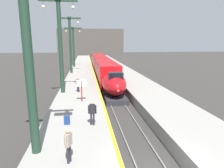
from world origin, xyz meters
TOP-DOWN VIEW (x-y plane):
  - platform_left at (-4.05, 24.75)m, footprint 4.80×110.00m
  - platform_right at (4.05, 24.75)m, footprint 4.80×110.00m
  - platform_left_safety_stripe at (-1.77, 24.75)m, footprint 0.20×107.80m
  - rail_main_left at (-0.75, 27.50)m, footprint 0.08×110.00m
  - rail_main_right at (0.75, 27.50)m, footprint 0.08×110.00m
  - highspeed_train_main at (0.00, 30.03)m, footprint 2.92×37.96m
  - station_column_near at (-5.85, 1.85)m, footprint 4.00×0.68m
  - station_column_mid at (-5.90, 14.29)m, footprint 4.00×0.68m
  - station_column_far at (-5.90, 29.08)m, footprint 4.00×0.68m
  - station_column_distant at (-5.90, 38.72)m, footprint 4.00×0.68m
  - passenger_near_edge at (-2.91, 4.83)m, footprint 0.57×0.26m
  - passenger_mid_platform at (-4.17, 14.22)m, footprint 0.49×0.40m
  - passenger_far_waiting at (-4.16, 0.71)m, footprint 0.35×0.53m
  - rolling_suitcase at (-4.64, 5.17)m, footprint 0.40×0.22m
  - departure_info_board at (-3.70, 10.43)m, footprint 0.90×0.10m
  - terminus_back_wall at (0.00, 102.00)m, footprint 36.00×2.00m

SIDE VIEW (x-z plane):
  - rail_main_left at x=-0.75m, z-range 0.00..0.12m
  - rail_main_right at x=0.75m, z-range 0.00..0.12m
  - platform_left at x=-4.05m, z-range 0.00..1.05m
  - platform_right at x=4.05m, z-range 0.00..1.05m
  - platform_left_safety_stripe at x=-1.77m, z-range 1.05..1.06m
  - rolling_suitcase at x=-4.64m, z-range 0.86..1.85m
  - highspeed_train_main at x=0.00m, z-range 0.13..3.73m
  - passenger_near_edge at x=-2.91m, z-range 1.19..2.88m
  - passenger_mid_platform at x=-4.17m, z-range 1.19..2.88m
  - passenger_far_waiting at x=-4.16m, z-range 1.19..2.88m
  - departure_info_board at x=-3.70m, z-range 1.50..3.62m
  - station_column_distant at x=-5.90m, z-range 1.98..10.96m
  - terminus_back_wall at x=0.00m, z-range 0.00..14.00m
  - station_column_far at x=-5.90m, z-range 2.01..12.00m
  - station_column_mid at x=-5.90m, z-range 2.01..12.08m
  - station_column_near at x=-5.85m, z-range 2.11..12.00m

